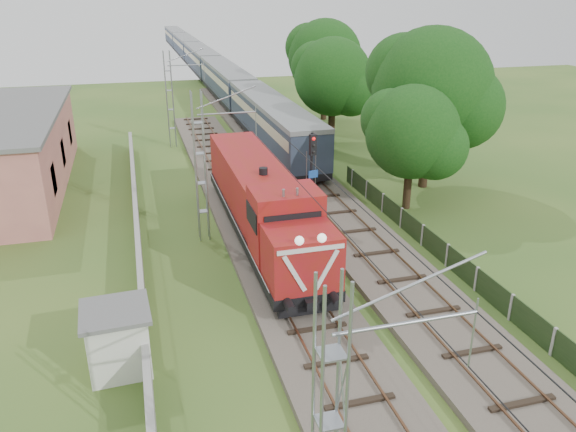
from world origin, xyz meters
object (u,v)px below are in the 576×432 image
object	(u,v)px
signal_post	(312,162)
relay_hut	(118,339)
coach_rake	(201,59)
locomotive	(262,201)

from	to	relation	value
signal_post	relay_hut	distance (m)	15.54
coach_rake	signal_post	size ratio (longest dim) A/B	21.29
coach_rake	signal_post	xyz separation A→B (m)	(-1.72, -62.01, 1.14)
coach_rake	signal_post	world-z (taller)	signal_post
coach_rake	relay_hut	distance (m)	74.08
coach_rake	signal_post	bearing A→B (deg)	-91.59
signal_post	relay_hut	xyz separation A→B (m)	(-10.68, -11.02, -2.44)
locomotive	relay_hut	size ratio (longest dim) A/B	7.05
locomotive	relay_hut	xyz separation A→B (m)	(-7.40, -9.44, -1.04)
locomotive	relay_hut	bearing A→B (deg)	-128.10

